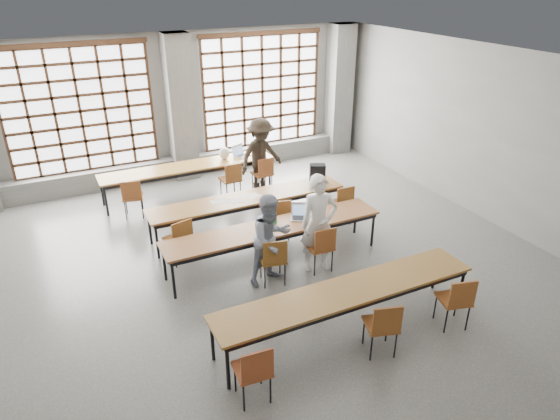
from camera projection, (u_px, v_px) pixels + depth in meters
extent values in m
plane|color=#50514E|center=(274.00, 278.00, 8.58)|extent=(11.00, 11.00, 0.00)
plane|color=silver|center=(273.00, 71.00, 7.04)|extent=(11.00, 11.00, 0.00)
plane|color=slate|center=(177.00, 106.00, 12.25)|extent=(10.00, 0.00, 10.00)
plane|color=slate|center=(503.00, 141.00, 9.79)|extent=(0.00, 11.00, 11.00)
cube|color=#565654|center=(181.00, 108.00, 12.02)|extent=(0.60, 0.55, 3.50)
cube|color=#565654|center=(339.00, 90.00, 13.80)|extent=(0.60, 0.55, 3.50)
cube|color=white|center=(80.00, 110.00, 11.28)|extent=(3.20, 0.02, 2.80)
cube|color=black|center=(80.00, 111.00, 11.21)|extent=(3.20, 0.05, 2.80)
cube|color=black|center=(91.00, 171.00, 11.85)|extent=(3.32, 0.07, 0.10)
cube|color=black|center=(68.00, 44.00, 10.58)|extent=(3.32, 0.07, 0.10)
cube|color=white|center=(261.00, 91.00, 13.06)|extent=(3.20, 0.02, 2.80)
cube|color=black|center=(262.00, 92.00, 12.99)|extent=(3.20, 0.05, 2.80)
cube|color=black|center=(263.00, 145.00, 13.63)|extent=(3.32, 0.07, 0.10)
cube|color=black|center=(261.00, 33.00, 12.36)|extent=(3.32, 0.07, 0.10)
cube|color=#565654|center=(185.00, 166.00, 12.74)|extent=(9.80, 0.35, 0.50)
cube|color=brown|center=(188.00, 166.00, 11.42)|extent=(4.00, 0.70, 0.04)
cube|color=black|center=(189.00, 169.00, 11.45)|extent=(3.90, 0.64, 0.08)
cylinder|color=black|center=(106.00, 201.00, 10.59)|extent=(0.05, 0.05, 0.69)
cylinder|color=black|center=(102.00, 191.00, 11.05)|extent=(0.05, 0.05, 0.69)
cylinder|color=black|center=(270.00, 172.00, 12.10)|extent=(0.05, 0.05, 0.69)
cylinder|color=black|center=(260.00, 164.00, 12.57)|extent=(0.05, 0.05, 0.69)
cube|color=brown|center=(248.00, 198.00, 9.86)|extent=(4.00, 0.70, 0.04)
cube|color=black|center=(248.00, 201.00, 9.88)|extent=(3.90, 0.64, 0.08)
cylinder|color=black|center=(157.00, 242.00, 9.02)|extent=(0.05, 0.05, 0.69)
cylinder|color=black|center=(150.00, 228.00, 9.49)|extent=(0.05, 0.05, 0.69)
cylinder|color=black|center=(338.00, 202.00, 10.54)|extent=(0.05, 0.05, 0.69)
cylinder|color=black|center=(324.00, 192.00, 11.01)|extent=(0.05, 0.05, 0.69)
cube|color=brown|center=(274.00, 227.00, 8.75)|extent=(4.00, 0.70, 0.04)
cube|color=black|center=(274.00, 230.00, 8.77)|extent=(3.90, 0.64, 0.08)
cylinder|color=black|center=(173.00, 280.00, 7.91)|extent=(0.05, 0.05, 0.69)
cylinder|color=black|center=(164.00, 263.00, 8.38)|extent=(0.05, 0.05, 0.69)
cylinder|color=black|center=(373.00, 230.00, 9.43)|extent=(0.05, 0.05, 0.69)
cylinder|color=black|center=(355.00, 217.00, 9.90)|extent=(0.05, 0.05, 0.69)
cube|color=brown|center=(347.00, 291.00, 7.02)|extent=(4.00, 0.70, 0.04)
cube|color=black|center=(347.00, 295.00, 7.04)|extent=(3.90, 0.64, 0.08)
cylinder|color=black|center=(228.00, 368.00, 6.18)|extent=(0.05, 0.05, 0.69)
cylinder|color=black|center=(212.00, 339.00, 6.65)|extent=(0.05, 0.05, 0.69)
cylinder|color=black|center=(461.00, 289.00, 7.70)|extent=(0.05, 0.05, 0.69)
cylinder|color=black|center=(435.00, 270.00, 8.17)|extent=(0.05, 0.05, 0.69)
cube|color=brown|center=(133.00, 197.00, 10.54)|extent=(0.50, 0.50, 0.04)
cube|color=brown|center=(131.00, 190.00, 10.26)|extent=(0.40, 0.11, 0.40)
cylinder|color=black|center=(134.00, 206.00, 10.63)|extent=(0.02, 0.02, 0.45)
cube|color=brown|center=(230.00, 179.00, 11.41)|extent=(0.45, 0.45, 0.04)
cube|color=brown|center=(234.00, 173.00, 11.15)|extent=(0.40, 0.06, 0.40)
cylinder|color=black|center=(231.00, 188.00, 11.50)|extent=(0.02, 0.02, 0.45)
cube|color=brown|center=(262.00, 173.00, 11.72)|extent=(0.45, 0.45, 0.04)
cube|color=brown|center=(266.00, 167.00, 11.47)|extent=(0.40, 0.06, 0.40)
cylinder|color=black|center=(262.00, 182.00, 11.82)|extent=(0.02, 0.02, 0.45)
cube|color=brown|center=(178.00, 239.00, 8.89)|extent=(0.51, 0.51, 0.04)
cube|color=brown|center=(183.00, 232.00, 8.66)|extent=(0.39, 0.13, 0.40)
cylinder|color=black|center=(179.00, 250.00, 8.99)|extent=(0.02, 0.02, 0.45)
cube|color=brown|center=(278.00, 217.00, 9.68)|extent=(0.51, 0.51, 0.04)
cube|color=brown|center=(281.00, 211.00, 9.41)|extent=(0.40, 0.13, 0.40)
cylinder|color=black|center=(279.00, 227.00, 9.78)|extent=(0.02, 0.02, 0.45)
cube|color=brown|center=(340.00, 203.00, 10.24)|extent=(0.42, 0.42, 0.04)
cube|color=brown|center=(346.00, 197.00, 9.98)|extent=(0.40, 0.03, 0.40)
cylinder|color=black|center=(339.00, 213.00, 10.34)|extent=(0.02, 0.02, 0.45)
cube|color=brown|center=(273.00, 259.00, 8.30)|extent=(0.50, 0.50, 0.04)
cube|color=brown|center=(275.00, 253.00, 8.02)|extent=(0.40, 0.11, 0.40)
cylinder|color=black|center=(273.00, 270.00, 8.40)|extent=(0.02, 0.02, 0.45)
cube|color=brown|center=(319.00, 247.00, 8.65)|extent=(0.44, 0.44, 0.04)
cube|color=brown|center=(325.00, 240.00, 8.39)|extent=(0.40, 0.05, 0.40)
cylinder|color=black|center=(319.00, 258.00, 8.75)|extent=(0.02, 0.02, 0.45)
cube|color=brown|center=(252.00, 369.00, 6.01)|extent=(0.45, 0.45, 0.04)
cube|color=brown|center=(257.00, 366.00, 5.75)|extent=(0.40, 0.06, 0.40)
cylinder|color=black|center=(253.00, 383.00, 6.11)|extent=(0.02, 0.02, 0.45)
cube|color=brown|center=(381.00, 325.00, 6.76)|extent=(0.53, 0.53, 0.04)
cube|color=brown|center=(387.00, 320.00, 6.49)|extent=(0.39, 0.15, 0.40)
cylinder|color=black|center=(379.00, 338.00, 6.86)|extent=(0.02, 0.02, 0.45)
cube|color=brown|center=(453.00, 299.00, 7.28)|extent=(0.52, 0.52, 0.04)
cube|color=brown|center=(463.00, 294.00, 7.00)|extent=(0.39, 0.14, 0.40)
cylinder|color=black|center=(451.00, 312.00, 7.38)|extent=(0.02, 0.02, 0.45)
imported|color=silver|center=(319.00, 224.00, 8.51)|extent=(0.72, 0.56, 1.76)
imported|color=#19294D|center=(271.00, 239.00, 8.19)|extent=(0.89, 0.76, 1.58)
imported|color=black|center=(261.00, 156.00, 11.57)|extent=(1.26, 0.91, 1.76)
cube|color=#ACACB1|center=(301.00, 218.00, 8.99)|extent=(0.44, 0.40, 0.02)
cube|color=black|center=(301.00, 218.00, 8.98)|extent=(0.35, 0.30, 0.00)
cube|color=#ACACB1|center=(301.00, 209.00, 9.06)|extent=(0.35, 0.23, 0.26)
cube|color=#83AFE3|center=(301.00, 210.00, 9.06)|extent=(0.29, 0.19, 0.21)
cube|color=#B1B1B6|center=(242.00, 156.00, 11.98)|extent=(0.44, 0.39, 0.02)
cube|color=black|center=(242.00, 155.00, 11.97)|extent=(0.35, 0.29, 0.00)
cube|color=#B1B1B6|center=(238.00, 150.00, 12.01)|extent=(0.35, 0.22, 0.26)
cube|color=#93BFFF|center=(238.00, 151.00, 12.01)|extent=(0.30, 0.18, 0.21)
ellipsoid|color=white|center=(322.00, 215.00, 9.09)|extent=(0.11, 0.09, 0.04)
cube|color=#2A8032|center=(270.00, 223.00, 8.76)|extent=(0.26, 0.15, 0.09)
cube|color=black|center=(286.00, 226.00, 8.72)|extent=(0.14, 0.10, 0.01)
cube|color=silver|center=(219.00, 202.00, 9.65)|extent=(0.31, 0.23, 0.00)
cube|color=white|center=(235.00, 201.00, 9.69)|extent=(0.31, 0.22, 0.00)
cube|color=white|center=(253.00, 196.00, 9.89)|extent=(0.35, 0.29, 0.00)
cube|color=black|center=(317.00, 173.00, 10.43)|extent=(0.37, 0.31, 0.40)
ellipsoid|color=silver|center=(224.00, 153.00, 11.74)|extent=(0.27, 0.22, 0.29)
cube|color=maroon|center=(252.00, 366.00, 5.99)|extent=(0.20, 0.09, 0.06)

